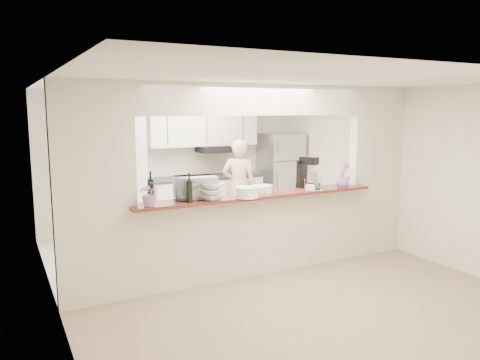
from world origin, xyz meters
TOP-DOWN VIEW (x-y plane):
  - floor at (0.00, 0.00)m, footprint 6.00×6.00m
  - tile_overlay at (0.00, 1.55)m, footprint 5.00×2.90m
  - partition at (0.00, 0.00)m, footprint 5.00×0.15m
  - bar_counter at (0.00, -0.00)m, footprint 3.40×0.38m
  - kitchen_cabinets at (-0.19, 2.72)m, footprint 3.15×0.62m
  - refrigerator at (2.05, 2.65)m, footprint 0.75×0.70m
  - flower_left at (-1.47, -0.15)m, footprint 0.27×0.24m
  - wine_bottle_a at (-1.40, 0.07)m, footprint 0.07×0.07m
  - wine_bottle_b at (-1.00, -0.15)m, footprint 0.07×0.07m
  - toaster_oven at (-0.84, 0.05)m, footprint 0.55×0.42m
  - serving_bowls at (-0.70, -0.12)m, footprint 0.36×0.36m
  - plate_stack_a at (-0.25, -0.19)m, footprint 0.29×0.29m
  - plate_stack_b at (0.10, 0.03)m, footprint 0.27×0.27m
  - red_bowl at (0.20, 0.08)m, footprint 0.14×0.14m
  - tan_bowl at (0.05, -0.03)m, footprint 0.16×0.16m
  - utensil_caddy at (0.80, -0.15)m, footprint 0.27×0.21m
  - stand_mixer at (0.84, 0.06)m, footprint 0.29×0.34m
  - flower_right at (1.30, -0.15)m, footprint 0.27×0.27m
  - person at (0.75, 1.94)m, footprint 0.72×0.67m

SIDE VIEW (x-z plane):
  - floor at x=0.00m, z-range 0.00..0.00m
  - tile_overlay at x=0.00m, z-range 0.00..0.01m
  - bar_counter at x=0.00m, z-range 0.03..1.12m
  - person at x=0.75m, z-range 0.00..1.65m
  - refrigerator at x=2.05m, z-range 0.00..1.70m
  - kitchen_cabinets at x=-0.19m, z-range -0.15..2.10m
  - red_bowl at x=0.20m, z-range 1.09..1.15m
  - tan_bowl at x=0.05m, z-range 1.09..1.16m
  - plate_stack_b at x=0.10m, z-range 1.09..1.19m
  - plate_stack_a at x=-0.25m, z-range 1.09..1.22m
  - utensil_caddy at x=0.80m, z-range 1.07..1.29m
  - serving_bowls at x=-0.70m, z-range 1.09..1.29m
  - toaster_oven at x=-0.84m, z-range 1.09..1.37m
  - wine_bottle_b at x=-1.00m, z-range 1.05..1.41m
  - wine_bottle_a at x=-1.40m, z-range 1.05..1.42m
  - flower_left at x=-1.47m, z-range 1.09..1.38m
  - flower_right at x=1.30m, z-range 1.09..1.46m
  - stand_mixer at x=0.84m, z-range 1.07..1.50m
  - partition at x=0.00m, z-range 0.23..2.73m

